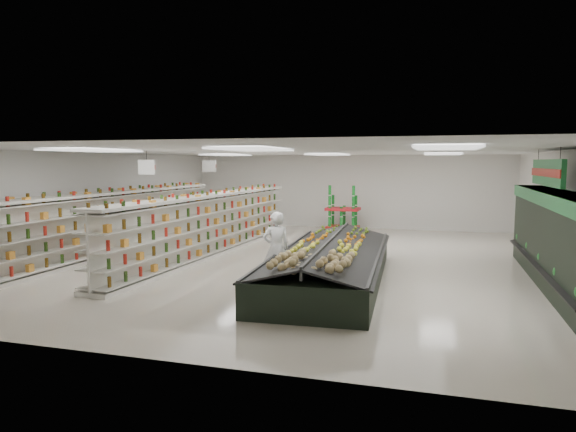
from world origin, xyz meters
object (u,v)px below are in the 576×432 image
(produce_island, at_px, (330,262))
(shopper_background, at_px, (240,214))
(gondola_center, at_px, (210,227))
(shopper_main, at_px, (276,248))
(gondola_left, at_px, (112,225))
(soda_endcap, at_px, (343,211))

(produce_island, bearing_deg, shopper_background, 126.19)
(gondola_center, height_order, shopper_main, gondola_center)
(gondola_left, xyz_separation_m, soda_endcap, (6.04, 7.34, -0.05))
(gondola_center, bearing_deg, produce_island, -27.17)
(gondola_center, bearing_deg, gondola_left, -164.41)
(gondola_left, distance_m, produce_island, 7.60)
(produce_island, height_order, shopper_main, shopper_main)
(produce_island, relative_size, shopper_background, 4.36)
(gondola_center, bearing_deg, shopper_main, -42.31)
(gondola_left, xyz_separation_m, gondola_center, (3.04, 0.69, -0.03))
(soda_endcap, bearing_deg, gondola_left, -129.45)
(gondola_center, relative_size, shopper_background, 6.72)
(produce_island, distance_m, shopper_main, 1.40)
(shopper_background, bearing_deg, gondola_center, -178.87)
(shopper_background, bearing_deg, produce_island, -151.88)
(soda_endcap, distance_m, shopper_background, 4.34)
(produce_island, xyz_separation_m, shopper_background, (-5.05, 6.90, 0.34))
(gondola_center, height_order, soda_endcap, gondola_center)
(gondola_center, xyz_separation_m, shopper_background, (-0.71, 4.40, -0.05))
(gondola_center, distance_m, produce_island, 5.02)
(soda_endcap, bearing_deg, produce_island, -81.71)
(gondola_left, relative_size, shopper_main, 6.56)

